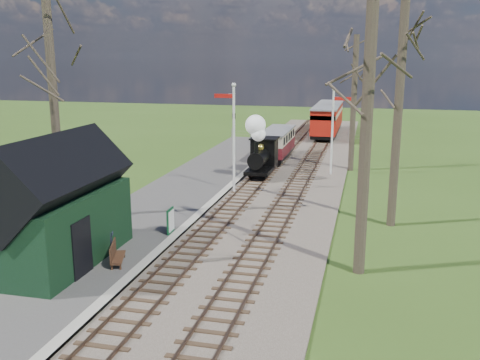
# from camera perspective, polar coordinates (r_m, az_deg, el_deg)

# --- Properties ---
(ground) EXTENTS (140.00, 140.00, 0.00)m
(ground) POSITION_cam_1_polar(r_m,az_deg,el_deg) (16.12, -12.79, -15.53)
(ground) COLOR #35531A
(ground) RESTS_ON ground
(distant_hills) EXTENTS (114.40, 48.00, 22.02)m
(distant_hills) POSITION_cam_1_polar(r_m,az_deg,el_deg) (80.72, 9.39, -4.27)
(distant_hills) COLOR #385B23
(distant_hills) RESTS_ON ground
(ballast_bed) EXTENTS (8.00, 60.00, 0.10)m
(ballast_bed) POSITION_cam_1_polar(r_m,az_deg,el_deg) (35.79, 4.84, 0.81)
(ballast_bed) COLOR brown
(ballast_bed) RESTS_ON ground
(track_near) EXTENTS (1.60, 60.00, 0.15)m
(track_near) POSITION_cam_1_polar(r_m,az_deg,el_deg) (35.99, 2.80, 0.99)
(track_near) COLOR brown
(track_near) RESTS_ON ground
(track_far) EXTENTS (1.60, 60.00, 0.15)m
(track_far) POSITION_cam_1_polar(r_m,az_deg,el_deg) (35.61, 6.91, 0.78)
(track_far) COLOR brown
(track_far) RESTS_ON ground
(platform) EXTENTS (5.00, 44.00, 0.20)m
(platform) POSITION_cam_1_polar(r_m,az_deg,el_deg) (29.41, -6.90, -1.85)
(platform) COLOR #474442
(platform) RESTS_ON ground
(coping_strip) EXTENTS (0.40, 44.00, 0.21)m
(coping_strip) POSITION_cam_1_polar(r_m,az_deg,el_deg) (28.70, -2.59, -2.14)
(coping_strip) COLOR #B2AD9E
(coping_strip) RESTS_ON ground
(station_shed) EXTENTS (3.25, 6.30, 4.78)m
(station_shed) POSITION_cam_1_polar(r_m,az_deg,el_deg) (20.54, -18.97, -2.78)
(station_shed) COLOR black
(station_shed) RESTS_ON platform
(semaphore_near) EXTENTS (1.22, 0.24, 6.22)m
(semaphore_near) POSITION_cam_1_polar(r_m,az_deg,el_deg) (29.78, -0.79, 5.34)
(semaphore_near) COLOR silver
(semaphore_near) RESTS_ON ground
(semaphore_far) EXTENTS (1.22, 0.24, 5.72)m
(semaphore_far) POSITION_cam_1_polar(r_m,az_deg,el_deg) (34.91, 9.96, 5.84)
(semaphore_far) COLOR silver
(semaphore_far) RESTS_ON ground
(bare_trees) EXTENTS (15.51, 22.39, 12.00)m
(bare_trees) POSITION_cam_1_polar(r_m,az_deg,el_deg) (23.40, 0.60, 7.14)
(bare_trees) COLOR #382D23
(bare_trees) RESTS_ON ground
(fence_line) EXTENTS (12.60, 0.08, 1.00)m
(fence_line) POSITION_cam_1_polar(r_m,az_deg,el_deg) (49.49, 6.23, 4.78)
(fence_line) COLOR slate
(fence_line) RESTS_ON ground
(locomotive) EXTENTS (1.60, 3.72, 3.99)m
(locomotive) POSITION_cam_1_polar(r_m,az_deg,el_deg) (33.94, 2.24, 3.29)
(locomotive) COLOR black
(locomotive) RESTS_ON ground
(coach) EXTENTS (1.86, 6.38, 1.96)m
(coach) POSITION_cam_1_polar(r_m,az_deg,el_deg) (39.89, 3.98, 4.02)
(coach) COLOR black
(coach) RESTS_ON ground
(red_carriage_a) EXTENTS (2.35, 5.82, 2.48)m
(red_carriage_a) POSITION_cam_1_polar(r_m,az_deg,el_deg) (50.41, 9.07, 6.14)
(red_carriage_a) COLOR black
(red_carriage_a) RESTS_ON ground
(red_carriage_b) EXTENTS (2.35, 5.82, 2.48)m
(red_carriage_b) POSITION_cam_1_polar(r_m,az_deg,el_deg) (55.86, 9.55, 6.79)
(red_carriage_b) COLOR black
(red_carriage_b) RESTS_ON ground
(sign_board) EXTENTS (0.12, 0.74, 1.09)m
(sign_board) POSITION_cam_1_polar(r_m,az_deg,el_deg) (23.17, -7.42, -4.33)
(sign_board) COLOR #104A25
(sign_board) RESTS_ON platform
(bench) EXTENTS (0.83, 1.44, 0.79)m
(bench) POSITION_cam_1_polar(r_m,az_deg,el_deg) (20.24, -13.16, -7.69)
(bench) COLOR #3F2416
(bench) RESTS_ON platform
(person) EXTENTS (0.41, 0.54, 1.34)m
(person) POSITION_cam_1_polar(r_m,az_deg,el_deg) (21.16, -13.82, -5.94)
(person) COLOR #1A1F2F
(person) RESTS_ON platform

